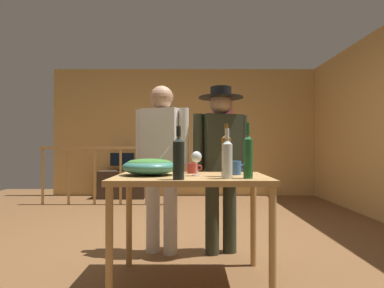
{
  "coord_description": "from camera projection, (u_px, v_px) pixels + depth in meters",
  "views": [
    {
      "loc": [
        0.14,
        -3.46,
        1.0
      ],
      "look_at": [
        0.13,
        -0.71,
        1.03
      ],
      "focal_mm": 30.41,
      "sensor_mm": 36.0,
      "label": 1
    }
  ],
  "objects": [
    {
      "name": "wine_bottle_dark",
      "position": [
        179.0,
        157.0,
        2.13
      ],
      "size": [
        0.08,
        0.08,
        0.35
      ],
      "color": "black",
      "rests_on": "serving_table"
    },
    {
      "name": "wine_bottle_clear",
      "position": [
        228.0,
        158.0,
        2.2
      ],
      "size": [
        0.07,
        0.07,
        0.34
      ],
      "color": "silver",
      "rests_on": "serving_table"
    },
    {
      "name": "stair_railing",
      "position": [
        131.0,
        168.0,
        5.65
      ],
      "size": [
        2.35,
        0.1,
        1.06
      ],
      "color": "#B2844C",
      "rests_on": "ground_plane"
    },
    {
      "name": "flat_screen_tv",
      "position": [
        123.0,
        160.0,
        6.34
      ],
      "size": [
        0.46,
        0.12,
        0.35
      ],
      "color": "black",
      "rests_on": "tv_console"
    },
    {
      "name": "person_standing_left",
      "position": [
        162.0,
        155.0,
        3.07
      ],
      "size": [
        0.52,
        0.32,
        1.58
      ],
      "rotation": [
        0.0,
        0.0,
        2.8
      ],
      "color": "beige",
      "rests_on": "ground_plane"
    },
    {
      "name": "back_wall",
      "position": [
        186.0,
        132.0,
        6.72
      ],
      "size": [
        5.41,
        0.1,
        2.6
      ],
      "primitive_type": "cube",
      "color": "tan",
      "rests_on": "ground_plane"
    },
    {
      "name": "mug_red",
      "position": [
        194.0,
        168.0,
        2.65
      ],
      "size": [
        0.12,
        0.09,
        0.08
      ],
      "color": "#B7332D",
      "rests_on": "serving_table"
    },
    {
      "name": "mug_blue",
      "position": [
        237.0,
        168.0,
        2.5
      ],
      "size": [
        0.12,
        0.09,
        0.11
      ],
      "color": "#3866B2",
      "rests_on": "serving_table"
    },
    {
      "name": "side_wall_right",
      "position": [
        381.0,
        125.0,
        4.43
      ],
      "size": [
        0.1,
        4.89,
        2.6
      ],
      "primitive_type": "cube",
      "color": "tan",
      "rests_on": "ground_plane"
    },
    {
      "name": "ground_plane",
      "position": [
        180.0,
        241.0,
        3.45
      ],
      "size": [
        8.48,
        8.48,
        0.0
      ],
      "primitive_type": "plane",
      "color": "brown"
    },
    {
      "name": "person_standing_right",
      "position": [
        222.0,
        155.0,
        3.07
      ],
      "size": [
        0.53,
        0.42,
        1.57
      ],
      "rotation": [
        0.0,
        0.0,
        3.48
      ],
      "color": "#2D3323",
      "rests_on": "ground_plane"
    },
    {
      "name": "wine_bottle_green",
      "position": [
        249.0,
        156.0,
        2.21
      ],
      "size": [
        0.06,
        0.06,
        0.38
      ],
      "color": "#1E5628",
      "rests_on": "serving_table"
    },
    {
      "name": "tv_console",
      "position": [
        123.0,
        184.0,
        6.37
      ],
      "size": [
        0.9,
        0.4,
        0.53
      ],
      "primitive_type": "cube",
      "color": "#38281E",
      "rests_on": "ground_plane"
    },
    {
      "name": "salad_bowl",
      "position": [
        150.0,
        166.0,
        2.47
      ],
      "size": [
        0.41,
        0.41,
        0.22
      ],
      "color": "#337060",
      "rests_on": "serving_table"
    },
    {
      "name": "wine_bottle_amber",
      "position": [
        227.0,
        154.0,
        2.35
      ],
      "size": [
        0.07,
        0.07,
        0.38
      ],
      "color": "brown",
      "rests_on": "serving_table"
    },
    {
      "name": "framed_picture",
      "position": [
        223.0,
        111.0,
        6.66
      ],
      "size": [
        0.41,
        0.03,
        0.49
      ],
      "primitive_type": "cube",
      "color": "#C8598D"
    },
    {
      "name": "serving_table",
      "position": [
        192.0,
        188.0,
        2.42
      ],
      "size": [
        1.13,
        0.73,
        0.79
      ],
      "color": "#B2844C",
      "rests_on": "ground_plane"
    },
    {
      "name": "wine_glass",
      "position": [
        197.0,
        158.0,
        2.41
      ],
      "size": [
        0.08,
        0.08,
        0.18
      ],
      "color": "silver",
      "rests_on": "serving_table"
    }
  ]
}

